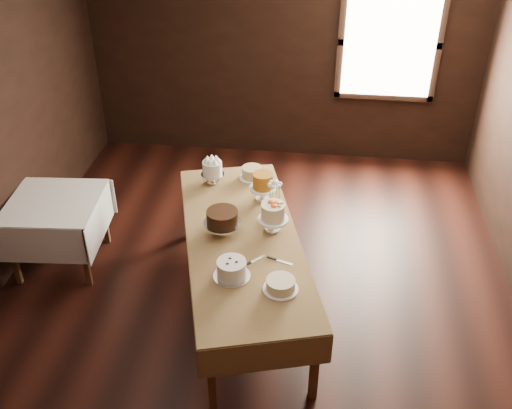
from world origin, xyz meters
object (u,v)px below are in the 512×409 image
at_px(cake_chocolate, 223,223).
at_px(cake_server_d, 271,213).
at_px(cake_caramel, 263,188).
at_px(cake_meringue, 213,173).
at_px(cake_server_b, 285,262).
at_px(side_table, 55,209).
at_px(display_table, 243,243).
at_px(cake_speckled, 252,173).
at_px(cake_cream, 281,285).
at_px(cake_swirl, 232,270).
at_px(cake_flowers, 273,218).
at_px(cake_server_c, 236,219).
at_px(cake_server_a, 258,259).
at_px(flower_vase, 274,207).

distance_m(cake_chocolate, cake_server_d, 0.55).
relative_size(cake_caramel, cake_server_d, 1.24).
height_order(cake_meringue, cake_server_b, cake_meringue).
bearing_deg(side_table, cake_caramel, 6.86).
relative_size(display_table, cake_speckled, 9.96).
distance_m(cake_speckled, cake_cream, 1.74).
bearing_deg(cake_swirl, cake_chocolate, 106.60).
bearing_deg(cake_speckled, cake_chocolate, -97.72).
bearing_deg(cake_swirl, cake_meringue, 106.49).
distance_m(side_table, cake_caramel, 2.08).
distance_m(side_table, cake_server_d, 2.16).
relative_size(cake_speckled, cake_swirl, 0.88).
bearing_deg(cake_meringue, cake_flowers, -47.14).
xyz_separation_m(cake_chocolate, cake_swirl, (0.17, -0.58, -0.04)).
height_order(side_table, cake_swirl, cake_swirl).
bearing_deg(cake_server_c, cake_server_b, -148.29).
relative_size(display_table, cake_caramel, 9.02).
distance_m(display_table, cake_caramel, 0.68).
distance_m(cake_flowers, cake_server_c, 0.40).
bearing_deg(cake_caramel, cake_speckled, 111.91).
distance_m(side_table, cake_server_c, 1.85).
bearing_deg(cake_cream, cake_speckled, 104.87).
height_order(display_table, cake_swirl, cake_swirl).
bearing_deg(cake_server_d, display_table, 163.95).
bearing_deg(side_table, cake_server_a, -18.03).
bearing_deg(cake_server_a, cake_server_b, -49.90).
bearing_deg(cake_server_b, cake_caramel, 126.39).
relative_size(cake_speckled, cake_server_d, 1.13).
xyz_separation_m(cake_speckled, flower_vase, (0.29, -0.60, 0.01)).
xyz_separation_m(cake_flowers, flower_vase, (-0.01, 0.28, -0.06)).
bearing_deg(flower_vase, cake_speckled, 115.75).
bearing_deg(cake_meringue, cake_server_a, -62.89).
distance_m(cake_server_c, cake_server_d, 0.34).
height_order(cake_server_b, cake_server_c, same).
height_order(cake_caramel, cake_chocolate, cake_caramel).
xyz_separation_m(side_table, cake_server_b, (2.34, -0.70, 0.12)).
xyz_separation_m(cake_caramel, cake_flowers, (0.15, -0.49, -0.00)).
distance_m(cake_cream, cake_server_d, 1.07).
distance_m(cake_caramel, cake_cream, 1.33).
height_order(cake_server_a, cake_server_b, same).
bearing_deg(cake_server_d, cake_server_b, -153.91).
xyz_separation_m(cake_server_b, cake_server_c, (-0.50, 0.58, 0.00)).
bearing_deg(cake_caramel, cake_chocolate, -115.96).
distance_m(cake_speckled, cake_server_a, 1.35).
relative_size(cake_swirl, cake_server_d, 1.27).
bearing_deg(flower_vase, cake_flowers, -87.20).
distance_m(cake_chocolate, cake_flowers, 0.45).
bearing_deg(cake_server_d, cake_chocolate, 143.98).
xyz_separation_m(cake_meringue, flower_vase, (0.68, -0.46, -0.05)).
bearing_deg(cake_server_a, cake_speckled, 53.67).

